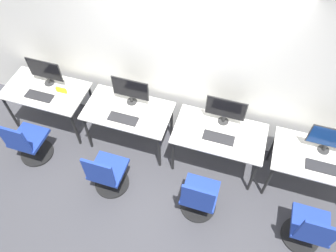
% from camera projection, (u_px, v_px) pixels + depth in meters
% --- Properties ---
extents(ground_plane, '(20.00, 20.00, 0.00)m').
position_uv_depth(ground_plane, '(165.00, 169.00, 4.78)').
color(ground_plane, '#3D3D42').
extents(wall_back, '(12.00, 0.05, 2.80)m').
position_uv_depth(wall_back, '(184.00, 61.00, 4.13)').
color(wall_back, silver).
rests_on(wall_back, ground_plane).
extents(desk_far_left, '(1.20, 0.68, 0.73)m').
position_uv_depth(desk_far_left, '(46.00, 93.00, 4.81)').
color(desk_far_left, silver).
rests_on(desk_far_left, ground_plane).
extents(monitor_far_left, '(0.52, 0.15, 0.43)m').
position_uv_depth(monitor_far_left, '(45.00, 71.00, 4.64)').
color(monitor_far_left, '#2D2D2D').
rests_on(monitor_far_left, desk_far_left).
extents(keyboard_far_left, '(0.41, 0.16, 0.02)m').
position_uv_depth(keyboard_far_left, '(39.00, 96.00, 4.66)').
color(keyboard_far_left, '#262628').
rests_on(keyboard_far_left, desk_far_left).
extents(mouse_far_left, '(0.06, 0.09, 0.03)m').
position_uv_depth(mouse_far_left, '(57.00, 100.00, 4.61)').
color(mouse_far_left, silver).
rests_on(mouse_far_left, desk_far_left).
extents(office_chair_far_left, '(0.48, 0.48, 0.87)m').
position_uv_depth(office_chair_far_left, '(28.00, 143.00, 4.63)').
color(office_chair_far_left, black).
rests_on(office_chair_far_left, ground_plane).
extents(desk_left, '(1.20, 0.68, 0.73)m').
position_uv_depth(desk_left, '(128.00, 114.00, 4.57)').
color(desk_left, silver).
rests_on(desk_left, ground_plane).
extents(monitor_left, '(0.52, 0.15, 0.43)m').
position_uv_depth(monitor_left, '(130.00, 90.00, 4.41)').
color(monitor_left, '#2D2D2D').
rests_on(monitor_left, desk_left).
extents(keyboard_left, '(0.41, 0.16, 0.02)m').
position_uv_depth(keyboard_left, '(123.00, 119.00, 4.41)').
color(keyboard_left, '#262628').
rests_on(keyboard_left, desk_left).
extents(mouse_left, '(0.06, 0.09, 0.03)m').
position_uv_depth(mouse_left, '(142.00, 122.00, 4.37)').
color(mouse_left, silver).
rests_on(mouse_left, desk_left).
extents(office_chair_left, '(0.48, 0.48, 0.87)m').
position_uv_depth(office_chair_left, '(107.00, 174.00, 4.33)').
color(office_chair_left, black).
rests_on(office_chair_left, ground_plane).
extents(desk_right, '(1.20, 0.68, 0.73)m').
position_uv_depth(desk_right, '(219.00, 137.00, 4.34)').
color(desk_right, silver).
rests_on(desk_right, ground_plane).
extents(monitor_right, '(0.52, 0.15, 0.43)m').
position_uv_depth(monitor_right, '(226.00, 110.00, 4.20)').
color(monitor_right, '#2D2D2D').
rests_on(monitor_right, desk_right).
extents(keyboard_right, '(0.41, 0.16, 0.02)m').
position_uv_depth(keyboard_right, '(219.00, 138.00, 4.22)').
color(keyboard_right, '#262628').
rests_on(keyboard_right, desk_right).
extents(mouse_right, '(0.06, 0.09, 0.03)m').
position_uv_depth(mouse_right, '(240.00, 141.00, 4.18)').
color(mouse_right, silver).
rests_on(mouse_right, desk_right).
extents(office_chair_right, '(0.48, 0.48, 0.87)m').
position_uv_depth(office_chair_right, '(199.00, 198.00, 4.12)').
color(office_chair_right, black).
rests_on(office_chair_right, ground_plane).
extents(desk_far_right, '(1.20, 0.68, 0.73)m').
position_uv_depth(desk_far_right, '(320.00, 162.00, 4.10)').
color(desk_far_right, silver).
rests_on(desk_far_right, ground_plane).
extents(monitor_far_right, '(0.52, 0.15, 0.43)m').
position_uv_depth(monitor_far_right, '(331.00, 139.00, 3.92)').
color(monitor_far_right, '#2D2D2D').
rests_on(monitor_far_right, desk_far_right).
extents(keyboard_far_right, '(0.41, 0.16, 0.02)m').
position_uv_depth(keyboard_far_right, '(323.00, 167.00, 3.95)').
color(keyboard_far_right, '#262628').
rests_on(keyboard_far_right, desk_far_right).
extents(office_chair_far_right, '(0.48, 0.48, 0.87)m').
position_uv_depth(office_chair_far_right, '(309.00, 230.00, 3.88)').
color(office_chair_far_right, black).
rests_on(office_chair_far_right, ground_plane).
extents(placard_far_left, '(0.16, 0.03, 0.08)m').
position_uv_depth(placard_far_left, '(61.00, 90.00, 4.69)').
color(placard_far_left, yellow).
rests_on(placard_far_left, desk_far_left).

